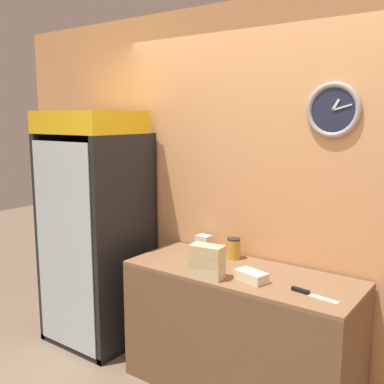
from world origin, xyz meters
The scene contains 10 objects.
wall_back centered at (0.00, 1.23, 1.35)m, with size 5.20×0.09×2.70m.
prep_counter centered at (0.00, 0.86, 0.44)m, with size 1.58×0.63×0.87m.
beverage_cooler centered at (-1.38, 0.88, 1.06)m, with size 0.75×0.69×1.94m.
sandwich_stack_bottom centered at (-0.12, 0.63, 0.91)m, with size 0.23×0.14×0.07m.
sandwich_stack_middle centered at (-0.12, 0.63, 0.98)m, with size 0.23×0.14×0.07m.
sandwich_stack_top centered at (-0.12, 0.63, 1.05)m, with size 0.23×0.14×0.07m.
sandwich_flat_left centered at (0.15, 0.74, 0.90)m, with size 0.22×0.16×0.06m.
chefs_knife centered at (0.52, 0.74, 0.88)m, with size 0.30×0.07×0.02m.
condiment_jar centered at (-0.18, 1.07, 0.95)m, with size 0.11×0.11×0.15m.
napkin_dispenser centered at (-0.47, 1.11, 0.93)m, with size 0.11×0.09×0.12m.
Camera 1 is at (1.43, -1.66, 1.89)m, focal length 42.00 mm.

